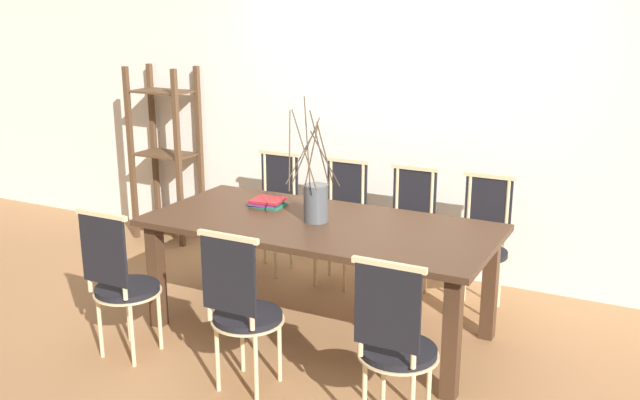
% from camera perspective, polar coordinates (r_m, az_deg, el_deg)
% --- Properties ---
extents(ground_plane, '(16.00, 16.00, 0.00)m').
position_cam_1_polar(ground_plane, '(4.91, -0.00, -10.42)').
color(ground_plane, '#9E7047').
extents(wall_rear, '(12.00, 0.06, 3.20)m').
position_cam_1_polar(wall_rear, '(5.72, 6.50, 9.95)').
color(wall_rear, silver).
rests_on(wall_rear, ground_plane).
extents(dining_table, '(2.27, 1.05, 0.77)m').
position_cam_1_polar(dining_table, '(4.65, -0.00, -2.93)').
color(dining_table, '#422B1C').
rests_on(dining_table, ground_plane).
extents(chair_near_leftend, '(0.42, 0.42, 0.97)m').
position_cam_1_polar(chair_near_leftend, '(4.54, -15.66, -6.21)').
color(chair_near_leftend, black).
rests_on(chair_near_leftend, ground_plane).
extents(chair_near_left, '(0.42, 0.42, 0.97)m').
position_cam_1_polar(chair_near_left, '(4.02, -6.25, -8.55)').
color(chair_near_left, black).
rests_on(chair_near_left, ground_plane).
extents(chair_near_center, '(0.42, 0.42, 0.97)m').
position_cam_1_polar(chair_near_center, '(3.65, 6.03, -11.22)').
color(chair_near_center, black).
rests_on(chair_near_center, ground_plane).
extents(chair_far_leftend, '(0.42, 0.42, 0.97)m').
position_cam_1_polar(chair_far_leftend, '(5.84, -3.79, -0.77)').
color(chair_far_leftend, black).
rests_on(chair_far_leftend, ground_plane).
extents(chair_far_left, '(0.42, 0.42, 0.97)m').
position_cam_1_polar(chair_far_left, '(5.56, 1.63, -1.58)').
color(chair_far_left, black).
rests_on(chair_far_left, ground_plane).
extents(chair_far_center, '(0.42, 0.42, 0.97)m').
position_cam_1_polar(chair_far_center, '(5.35, 7.04, -2.37)').
color(chair_far_center, black).
rests_on(chair_far_center, ground_plane).
extents(chair_far_right, '(0.42, 0.42, 0.97)m').
position_cam_1_polar(chair_far_right, '(5.20, 12.82, -3.19)').
color(chair_far_right, black).
rests_on(chair_far_right, ground_plane).
extents(vase_centerpiece, '(0.38, 0.41, 0.81)m').
position_cam_1_polar(vase_centerpiece, '(4.60, -0.35, -0.08)').
color(vase_centerpiece, '#4C5156').
rests_on(vase_centerpiece, dining_table).
extents(book_stack, '(0.24, 0.21, 0.05)m').
position_cam_1_polar(book_stack, '(4.98, -4.23, -0.20)').
color(book_stack, '#1E6B4C').
rests_on(book_stack, dining_table).
extents(shelving_rack, '(0.58, 0.37, 1.60)m').
position_cam_1_polar(shelving_rack, '(6.72, -12.24, 3.57)').
color(shelving_rack, '#513823').
rests_on(shelving_rack, ground_plane).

